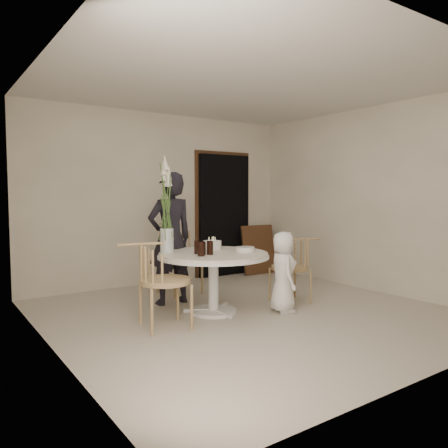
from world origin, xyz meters
TOP-DOWN VIEW (x-y plane):
  - ground at (0.00, 0.00)m, footprint 4.50×4.50m
  - room_shell at (0.00, 0.00)m, footprint 4.50×4.50m
  - doorway at (1.15, 2.19)m, footprint 1.00×0.10m
  - door_trim at (1.15, 2.23)m, footprint 1.12×0.03m
  - table at (-0.35, 0.25)m, footprint 1.33×1.33m
  - picture_frame at (1.74, 1.95)m, footprint 0.67×0.24m
  - chair_far at (-0.19, 1.53)m, footprint 0.59×0.63m
  - chair_right at (0.88, 0.08)m, footprint 0.57×0.54m
  - chair_left at (-1.22, 0.08)m, footprint 0.60×0.57m
  - girl at (-0.56, 0.94)m, footprint 0.63×0.41m
  - boy at (0.36, -0.20)m, footprint 0.47×0.56m
  - birthday_cake at (-0.20, 0.50)m, footprint 0.23×0.23m
  - cola_tumbler_a at (-0.63, 0.08)m, footprint 0.08×0.08m
  - cola_tumbler_b at (-0.48, 0.12)m, footprint 0.08×0.08m
  - cola_tumbler_c at (-0.54, 0.17)m, footprint 0.09×0.09m
  - cola_tumbler_d at (-0.56, 0.27)m, footprint 0.09×0.09m
  - plate_stack at (0.01, 0.10)m, footprint 0.29×0.29m
  - flower_vase at (-0.82, 0.53)m, footprint 0.16×0.16m

SIDE VIEW (x-z plane):
  - ground at x=0.00m, z-range 0.00..0.00m
  - picture_frame at x=1.74m, z-range 0.00..0.86m
  - boy at x=0.36m, z-range 0.00..0.98m
  - chair_right at x=0.88m, z-range 0.12..0.97m
  - chair_left at x=-1.22m, z-range 0.14..1.07m
  - table at x=-0.35m, z-range 0.25..0.98m
  - chair_far at x=-0.19m, z-range 0.15..1.14m
  - plate_stack at x=0.01m, z-range 0.73..0.79m
  - birthday_cake at x=-0.20m, z-range 0.71..0.87m
  - cola_tumbler_c at x=-0.54m, z-range 0.73..0.88m
  - cola_tumbler_d at x=-0.56m, z-range 0.73..0.88m
  - cola_tumbler_b at x=-0.48m, z-range 0.73..0.89m
  - cola_tumbler_a at x=-0.63m, z-range 0.73..0.90m
  - girl at x=-0.56m, z-range 0.00..1.71m
  - doorway at x=1.15m, z-range 0.00..2.10m
  - door_trim at x=1.15m, z-range 0.00..2.22m
  - flower_vase at x=-0.82m, z-range 0.67..1.83m
  - room_shell at x=0.00m, z-range -0.63..3.87m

